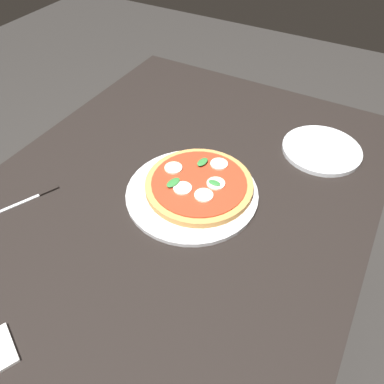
{
  "coord_description": "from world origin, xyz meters",
  "views": [
    {
      "loc": [
        -0.52,
        -0.4,
        1.45
      ],
      "look_at": [
        0.12,
        -0.05,
        0.72
      ],
      "focal_mm": 35.73,
      "sensor_mm": 36.0,
      "label": 1
    }
  ],
  "objects_px": {
    "serving_tray": "(192,193)",
    "pizza": "(199,184)",
    "plate_white": "(322,150)",
    "knife": "(37,196)",
    "dining_table": "(156,236)"
  },
  "relations": [
    {
      "from": "pizza",
      "to": "dining_table",
      "type": "bearing_deg",
      "value": 158.65
    },
    {
      "from": "dining_table",
      "to": "knife",
      "type": "bearing_deg",
      "value": 106.27
    },
    {
      "from": "plate_white",
      "to": "knife",
      "type": "bearing_deg",
      "value": 132.32
    },
    {
      "from": "dining_table",
      "to": "plate_white",
      "type": "height_order",
      "value": "plate_white"
    },
    {
      "from": "serving_tray",
      "to": "plate_white",
      "type": "distance_m",
      "value": 0.44
    },
    {
      "from": "serving_tray",
      "to": "pizza",
      "type": "bearing_deg",
      "value": -19.75
    },
    {
      "from": "serving_tray",
      "to": "pizza",
      "type": "relative_size",
      "value": 1.22
    },
    {
      "from": "serving_tray",
      "to": "knife",
      "type": "height_order",
      "value": "serving_tray"
    },
    {
      "from": "pizza",
      "to": "plate_white",
      "type": "relative_size",
      "value": 1.23
    },
    {
      "from": "pizza",
      "to": "plate_white",
      "type": "xyz_separation_m",
      "value": [
        0.33,
        -0.25,
        -0.02
      ]
    },
    {
      "from": "serving_tray",
      "to": "plate_white",
      "type": "relative_size",
      "value": 1.5
    },
    {
      "from": "dining_table",
      "to": "plate_white",
      "type": "relative_size",
      "value": 6.47
    },
    {
      "from": "dining_table",
      "to": "serving_tray",
      "type": "height_order",
      "value": "serving_tray"
    },
    {
      "from": "serving_tray",
      "to": "knife",
      "type": "relative_size",
      "value": 2.37
    },
    {
      "from": "knife",
      "to": "pizza",
      "type": "bearing_deg",
      "value": -57.99
    }
  ]
}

